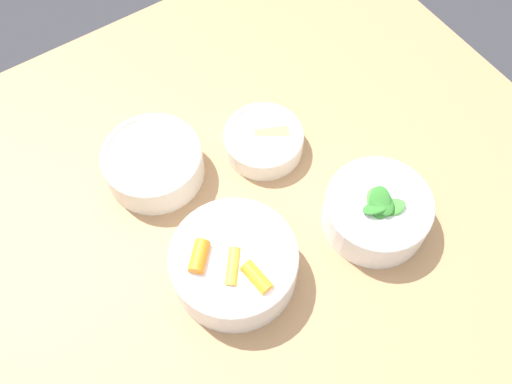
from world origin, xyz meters
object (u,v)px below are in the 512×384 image
object	(u,v)px
bowl_carrots	(234,263)
bowl_greens	(377,210)
bowl_beans_hotdog	(153,163)
bowl_cookies	(264,140)

from	to	relation	value
bowl_carrots	bowl_greens	distance (m)	0.23
bowl_carrots	bowl_beans_hotdog	distance (m)	0.22
bowl_greens	bowl_beans_hotdog	bearing A→B (deg)	41.94
bowl_greens	bowl_cookies	distance (m)	0.22
bowl_greens	bowl_beans_hotdog	size ratio (longest dim) A/B	1.02
bowl_greens	bowl_beans_hotdog	xyz separation A→B (m)	(0.27, 0.24, -0.01)
bowl_greens	bowl_cookies	world-z (taller)	bowl_greens
bowl_greens	bowl_carrots	bearing A→B (deg)	77.90
bowl_beans_hotdog	bowl_cookies	world-z (taller)	bowl_beans_hotdog
bowl_beans_hotdog	bowl_cookies	distance (m)	0.18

